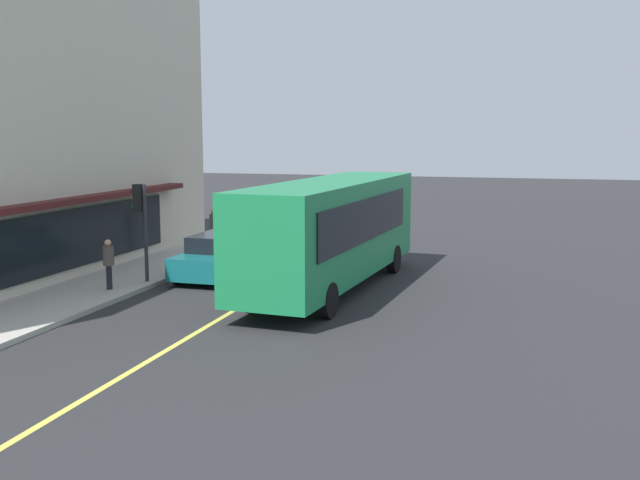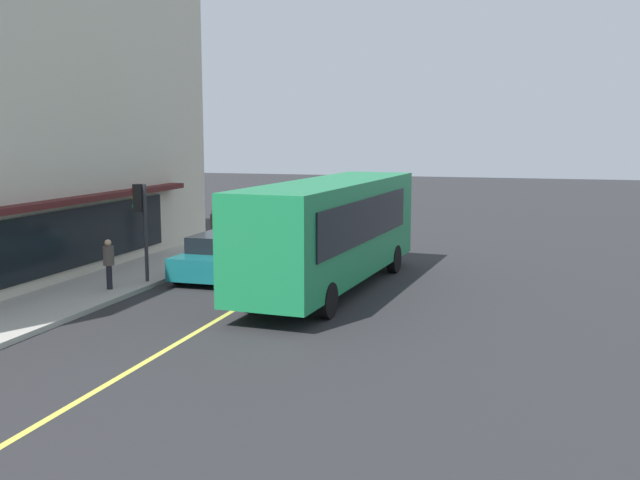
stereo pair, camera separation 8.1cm
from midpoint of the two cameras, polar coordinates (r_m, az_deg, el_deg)
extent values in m
plane|color=#28282B|center=(25.64, -2.55, -2.98)|extent=(120.00, 120.00, 0.00)
cube|color=#B2ADA3|center=(27.72, -12.83, -2.16)|extent=(80.00, 3.00, 0.15)
cube|color=#D8D14C|center=(25.64, -2.55, -2.97)|extent=(36.00, 0.16, 0.01)
cube|color=#4C1919|center=(25.25, -19.15, 2.81)|extent=(15.34, 0.70, 0.20)
cube|color=black|center=(25.52, -19.42, -0.09)|extent=(13.15, 0.08, 2.00)
cube|color=#197F47|center=(23.48, 0.81, 0.93)|extent=(11.15, 3.29, 3.00)
cube|color=black|center=(28.61, 4.48, 2.96)|extent=(0.27, 2.10, 1.80)
cube|color=black|center=(23.62, -2.34, 1.84)|extent=(8.78, 0.70, 1.32)
cube|color=black|center=(22.76, 3.58, 1.59)|extent=(8.78, 0.70, 1.32)
cube|color=#0CF259|center=(28.61, 4.53, 4.75)|extent=(0.22, 1.90, 0.36)
cube|color=#2D2D33|center=(28.90, 4.49, -0.20)|extent=(0.33, 2.41, 0.40)
cylinder|color=black|center=(27.36, 1.04, -1.19)|extent=(1.02, 0.37, 1.00)
cylinder|color=black|center=(26.71, 5.63, -1.46)|extent=(1.02, 0.37, 1.00)
cylinder|color=black|center=(20.97, -5.35, -4.18)|extent=(1.02, 0.37, 1.00)
cylinder|color=black|center=(20.11, 0.48, -4.68)|extent=(1.02, 0.37, 1.00)
cylinder|color=#2D2D33|center=(24.80, -13.40, 0.51)|extent=(0.12, 0.12, 3.20)
cube|color=black|center=(24.77, -13.90, 3.17)|extent=(0.30, 0.30, 0.90)
sphere|color=red|center=(24.84, -14.26, 3.79)|extent=(0.18, 0.18, 0.18)
sphere|color=orange|center=(24.86, -14.24, 3.17)|extent=(0.18, 0.18, 0.18)
sphere|color=green|center=(24.88, -14.21, 2.55)|extent=(0.18, 0.18, 0.18)
cube|color=#14666B|center=(25.90, -7.96, -1.60)|extent=(4.31, 1.82, 0.75)
cube|color=black|center=(25.93, -7.85, -0.13)|extent=(2.41, 1.52, 0.55)
cylinder|color=black|center=(24.34, -7.56, -2.89)|extent=(0.64, 0.22, 0.64)
cylinder|color=black|center=(25.05, -11.00, -2.65)|extent=(0.64, 0.22, 0.64)
cylinder|color=black|center=(26.92, -5.11, -1.77)|extent=(0.64, 0.22, 0.64)
cylinder|color=black|center=(27.55, -8.29, -1.59)|extent=(0.64, 0.22, 0.64)
cylinder|color=black|center=(24.03, -16.05, -2.78)|extent=(0.18, 0.18, 0.76)
cylinder|color=#594C47|center=(23.91, -16.11, -1.18)|extent=(0.34, 0.34, 0.60)
sphere|color=tan|center=(23.85, -16.15, -0.22)|extent=(0.21, 0.21, 0.21)
cylinder|color=black|center=(31.10, -8.25, 0.01)|extent=(0.18, 0.18, 0.84)
cylinder|color=#594C47|center=(31.00, -8.28, 1.39)|extent=(0.34, 0.34, 0.66)
sphere|color=tan|center=(30.95, -8.30, 2.21)|extent=(0.23, 0.23, 0.23)
camera|label=1|loc=(0.04, -90.10, -0.01)|focal=41.47mm
camera|label=2|loc=(0.04, 89.90, 0.01)|focal=41.47mm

